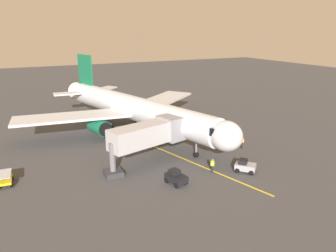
# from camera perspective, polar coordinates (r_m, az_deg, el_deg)

# --- Properties ---
(ground_plane) EXTENTS (220.00, 220.00, 0.00)m
(ground_plane) POSITION_cam_1_polar(r_m,az_deg,el_deg) (51.25, -3.74, -1.25)
(ground_plane) COLOR #424244
(apron_lead_in_line) EXTENTS (10.91, 38.61, 0.01)m
(apron_lead_in_line) POSITION_cam_1_polar(r_m,az_deg,el_deg) (46.09, -3.33, -3.35)
(apron_lead_in_line) COLOR yellow
(apron_lead_in_line) RESTS_ON ground
(airplane) EXTENTS (33.54, 39.68, 11.50)m
(airplane) POSITION_cam_1_polar(r_m,az_deg,el_deg) (50.51, -6.26, 3.13)
(airplane) COLOR silver
(airplane) RESTS_ON ground
(jet_bridge) EXTENTS (11.45, 5.57, 5.40)m
(jet_bridge) POSITION_cam_1_polar(r_m,az_deg,el_deg) (38.78, -2.99, -1.42)
(jet_bridge) COLOR #B7B7BC
(jet_bridge) RESTS_ON ground
(ground_crew_marshaller) EXTENTS (0.46, 0.36, 1.71)m
(ground_crew_marshaller) POSITION_cam_1_polar(r_m,az_deg,el_deg) (45.45, 13.18, -2.90)
(ground_crew_marshaller) COLOR #23232D
(ground_crew_marshaller) RESTS_ON ground
(ground_crew_wing_walker) EXTENTS (0.44, 0.47, 1.71)m
(ground_crew_wing_walker) POSITION_cam_1_polar(r_m,az_deg,el_deg) (37.32, 7.98, -7.06)
(ground_crew_wing_walker) COLOR #23232D
(ground_crew_wing_walker) RESTS_ON ground
(tug_near_nose) EXTENTS (2.65, 2.72, 1.50)m
(tug_near_nose) POSITION_cam_1_polar(r_m,az_deg,el_deg) (38.33, 13.66, -7.02)
(tug_near_nose) COLOR #9E9EA3
(tug_near_nose) RESTS_ON ground
(tug_portside) EXTENTS (2.03, 2.59, 1.50)m
(tug_portside) POSITION_cam_1_polar(r_m,az_deg,el_deg) (34.60, 1.44, -9.22)
(tug_portside) COLOR black
(tug_portside) RESTS_ON ground
(baggage_cart_starboard_side) EXTENTS (1.68, 2.67, 1.27)m
(baggage_cart_starboard_side) POSITION_cam_1_polar(r_m,az_deg,el_deg) (38.58, -27.27, -8.44)
(baggage_cart_starboard_side) COLOR yellow
(baggage_cart_starboard_side) RESTS_ON ground
(tug_rear_apron) EXTENTS (1.87, 2.51, 1.50)m
(tug_rear_apron) POSITION_cam_1_polar(r_m,az_deg,el_deg) (61.88, 0.15, 2.65)
(tug_rear_apron) COLOR #2D3899
(tug_rear_apron) RESTS_ON ground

